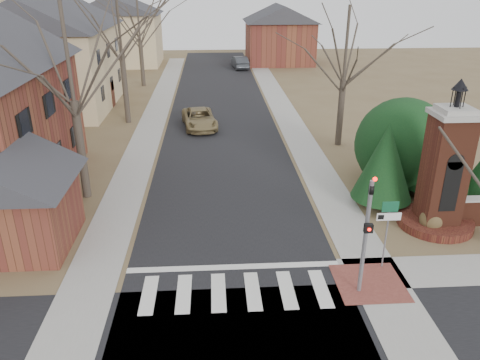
{
  "coord_description": "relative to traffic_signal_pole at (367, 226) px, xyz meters",
  "views": [
    {
      "loc": [
        -0.66,
        -12.55,
        10.07
      ],
      "look_at": [
        0.47,
        6.0,
        1.98
      ],
      "focal_mm": 35.0,
      "sensor_mm": 36.0,
      "label": 1
    }
  ],
  "objects": [
    {
      "name": "sign_post",
      "position": [
        1.29,
        1.41,
        -0.64
      ],
      "size": [
        0.9,
        0.07,
        2.75
      ],
      "color": "slate",
      "rests_on": "ground"
    },
    {
      "name": "dry_shrub_left",
      "position": [
        4.3,
        4.03,
        -2.1
      ],
      "size": [
        0.98,
        0.98,
        0.98
      ],
      "primitive_type": "sphere",
      "color": "brown",
      "rests_on": "ground"
    },
    {
      "name": "house_distant_right",
      "position": [
        3.69,
        47.42,
        1.06
      ],
      "size": [
        8.8,
        8.8,
        7.3
      ],
      "color": "brown",
      "rests_on": "ground"
    },
    {
      "name": "pickup_truck",
      "position": [
        -5.9,
        19.74,
        -1.92
      ],
      "size": [
        2.86,
        5.06,
        1.33
      ],
      "primitive_type": "imported",
      "rotation": [
        0.0,
        0.0,
        0.14
      ],
      "color": "olive",
      "rests_on": "ground"
    },
    {
      "name": "curb_apron",
      "position": [
        0.5,
        0.43,
        -2.57
      ],
      "size": [
        2.4,
        2.4,
        0.02
      ],
      "primitive_type": "cube",
      "color": "brown",
      "rests_on": "ground"
    },
    {
      "name": "sidewalk_right_main",
      "position": [
        0.9,
        21.43,
        -2.58
      ],
      "size": [
        2.0,
        60.0,
        0.02
      ],
      "primitive_type": "cube",
      "color": "gray",
      "rests_on": "ground"
    },
    {
      "name": "main_street",
      "position": [
        -4.3,
        21.43,
        -2.58
      ],
      "size": [
        8.0,
        70.0,
        0.01
      ],
      "primitive_type": "cube",
      "color": "black",
      "rests_on": "ground"
    },
    {
      "name": "ground",
      "position": [
        -4.3,
        -0.57,
        -2.59
      ],
      "size": [
        120.0,
        120.0,
        0.0
      ],
      "primitive_type": "plane",
      "color": "brown",
      "rests_on": "ground"
    },
    {
      "name": "traffic_signal_pole",
      "position": [
        0.0,
        0.0,
        0.0
      ],
      "size": [
        0.28,
        0.41,
        4.5
      ],
      "color": "slate",
      "rests_on": "ground"
    },
    {
      "name": "evergreen_near",
      "position": [
        2.9,
        6.43,
        -0.29
      ],
      "size": [
        2.8,
        2.8,
        4.1
      ],
      "color": "#473D33",
      "rests_on": "ground"
    },
    {
      "name": "crosswalk_zone",
      "position": [
        -4.3,
        0.23,
        -2.58
      ],
      "size": [
        8.0,
        2.2,
        0.02
      ],
      "primitive_type": "cube",
      "color": "silver",
      "rests_on": "ground"
    },
    {
      "name": "stop_bar",
      "position": [
        -4.3,
        1.73,
        -2.58
      ],
      "size": [
        8.0,
        0.35,
        0.02
      ],
      "primitive_type": "cube",
      "color": "silver",
      "rests_on": "ground"
    },
    {
      "name": "bare_tree_3",
      "position": [
        3.2,
        15.43,
        4.1
      ],
      "size": [
        7.0,
        7.0,
        9.7
      ],
      "color": "#473D33",
      "rests_on": "ground"
    },
    {
      "name": "brick_gate_monument",
      "position": [
        4.7,
        4.42,
        -0.42
      ],
      "size": [
        3.2,
        3.2,
        6.47
      ],
      "color": "#5F2C1C",
      "rests_on": "ground"
    },
    {
      "name": "evergreen_mass",
      "position": [
        4.7,
        8.93,
        -0.19
      ],
      "size": [
        4.8,
        4.8,
        4.8
      ],
      "primitive_type": "sphere",
      "color": "black",
      "rests_on": "ground"
    },
    {
      "name": "garage_left",
      "position": [
        -12.82,
        3.92,
        -0.35
      ],
      "size": [
        4.8,
        4.8,
        4.29
      ],
      "color": "brown",
      "rests_on": "ground"
    },
    {
      "name": "house_stucco_left",
      "position": [
        -17.8,
        26.42,
        2.01
      ],
      "size": [
        9.8,
        12.8,
        9.28
      ],
      "color": "tan",
      "rests_on": "ground"
    },
    {
      "name": "bare_tree_0",
      "position": [
        -11.3,
        8.43,
        5.11
      ],
      "size": [
        8.05,
        8.05,
        11.15
      ],
      "color": "#473D33",
      "rests_on": "ground"
    },
    {
      "name": "sidewalk_left",
      "position": [
        -9.5,
        21.43,
        -2.58
      ],
      "size": [
        2.0,
        60.0,
        0.02
      ],
      "primitive_type": "cube",
      "color": "gray",
      "rests_on": "ground"
    },
    {
      "name": "bare_tree_2",
      "position": [
        -11.8,
        34.43,
        4.44
      ],
      "size": [
        7.35,
        7.35,
        10.19
      ],
      "color": "#473D33",
      "rests_on": "ground"
    },
    {
      "name": "house_distant_left",
      "position": [
        -16.31,
        47.42,
        1.66
      ],
      "size": [
        10.8,
        8.8,
        8.53
      ],
      "color": "tan",
      "rests_on": "ground"
    },
    {
      "name": "evergreen_mid",
      "position": [
        6.2,
        7.63,
        0.01
      ],
      "size": [
        3.4,
        3.4,
        4.7
      ],
      "color": "#473D33",
      "rests_on": "ground"
    },
    {
      "name": "distant_car",
      "position": [
        -1.52,
        43.56,
        -1.87
      ],
      "size": [
        2.02,
        4.52,
        1.44
      ],
      "primitive_type": "imported",
      "rotation": [
        0.0,
        0.0,
        3.26
      ],
      "color": "#383B40",
      "rests_on": "ground"
    },
    {
      "name": "bare_tree_1",
      "position": [
        -11.3,
        21.43,
        5.44
      ],
      "size": [
        8.4,
        8.4,
        11.64
      ],
      "color": "#473D33",
      "rests_on": "ground"
    }
  ]
}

